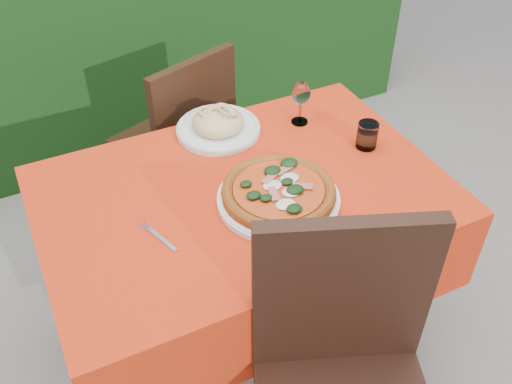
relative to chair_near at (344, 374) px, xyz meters
name	(u,v)px	position (x,y,z in m)	size (l,w,h in m)	color
ground	(246,332)	(0.00, 0.61, -0.58)	(60.00, 60.00, 0.00)	slate
dining_table	(244,224)	(0.00, 0.61, 0.01)	(1.26, 0.86, 0.75)	#4D3418
chair_near	(344,374)	(0.00, 0.00, 0.00)	(0.60, 0.60, 1.02)	black
chair_far	(182,136)	(0.02, 1.29, -0.07)	(0.52, 0.52, 0.90)	black
pizza_plate	(279,194)	(0.07, 0.51, 0.20)	(0.38, 0.38, 0.07)	white
pasta_plate	(218,125)	(0.05, 0.93, 0.19)	(0.30, 0.30, 0.08)	silver
water_glass	(367,136)	(0.47, 0.63, 0.21)	(0.07, 0.07, 0.09)	silver
wine_glass	(301,95)	(0.34, 0.86, 0.28)	(0.07, 0.07, 0.16)	silver
fork	(162,239)	(-0.30, 0.51, 0.17)	(0.02, 0.17, 0.00)	silver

